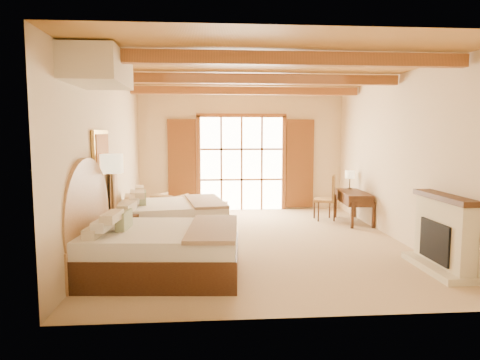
{
  "coord_description": "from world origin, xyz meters",
  "views": [
    {
      "loc": [
        -0.94,
        -8.06,
        2.07
      ],
      "look_at": [
        -0.3,
        0.2,
        1.17
      ],
      "focal_mm": 32.0,
      "sensor_mm": 36.0,
      "label": 1
    }
  ],
  "objects": [
    {
      "name": "floor",
      "position": [
        0.0,
        0.0,
        0.0
      ],
      "size": [
        7.0,
        7.0,
        0.0
      ],
      "primitive_type": "plane",
      "color": "tan",
      "rests_on": "ground"
    },
    {
      "name": "wall_back",
      "position": [
        0.0,
        3.5,
        1.6
      ],
      "size": [
        5.5,
        0.0,
        5.5
      ],
      "primitive_type": "plane",
      "rotation": [
        1.57,
        0.0,
        0.0
      ],
      "color": "beige",
      "rests_on": "ground"
    },
    {
      "name": "wall_left",
      "position": [
        -2.75,
        0.0,
        1.6
      ],
      "size": [
        0.0,
        7.0,
        7.0
      ],
      "primitive_type": "plane",
      "rotation": [
        1.57,
        0.0,
        1.57
      ],
      "color": "beige",
      "rests_on": "ground"
    },
    {
      "name": "wall_right",
      "position": [
        2.75,
        0.0,
        1.6
      ],
      "size": [
        0.0,
        7.0,
        7.0
      ],
      "primitive_type": "plane",
      "rotation": [
        1.57,
        0.0,
        -1.57
      ],
      "color": "beige",
      "rests_on": "ground"
    },
    {
      "name": "ceiling",
      "position": [
        0.0,
        0.0,
        3.2
      ],
      "size": [
        7.0,
        7.0,
        0.0
      ],
      "primitive_type": "plane",
      "rotation": [
        3.14,
        0.0,
        0.0
      ],
      "color": "#BC833A",
      "rests_on": "ground"
    },
    {
      "name": "ceiling_beams",
      "position": [
        0.0,
        0.0,
        3.08
      ],
      "size": [
        5.39,
        4.6,
        0.18
      ],
      "primitive_type": null,
      "color": "#9B5725",
      "rests_on": "ceiling"
    },
    {
      "name": "french_doors",
      "position": [
        0.0,
        3.44,
        1.25
      ],
      "size": [
        3.95,
        0.08,
        2.6
      ],
      "color": "white",
      "rests_on": "ground"
    },
    {
      "name": "fireplace",
      "position": [
        2.6,
        -2.0,
        0.51
      ],
      "size": [
        0.46,
        1.4,
        1.16
      ],
      "color": "beige",
      "rests_on": "ground"
    },
    {
      "name": "painting",
      "position": [
        -2.7,
        -0.75,
        1.75
      ],
      "size": [
        0.06,
        0.95,
        0.75
      ],
      "color": "gold",
      "rests_on": "wall_left"
    },
    {
      "name": "canopy_valance",
      "position": [
        -2.4,
        -2.0,
        2.95
      ],
      "size": [
        0.7,
        1.4,
        0.45
      ],
      "primitive_type": "cube",
      "color": "beige",
      "rests_on": "ceiling"
    },
    {
      "name": "bed_near",
      "position": [
        -1.8,
        -1.86,
        0.45
      ],
      "size": [
        2.4,
        1.89,
        1.5
      ],
      "rotation": [
        0.0,
        0.0,
        -0.08
      ],
      "color": "#442C15",
      "rests_on": "floor"
    },
    {
      "name": "bed_far",
      "position": [
        -1.88,
        0.58,
        0.44
      ],
      "size": [
        2.47,
        2.0,
        1.46
      ],
      "rotation": [
        0.0,
        0.0,
        0.16
      ],
      "color": "#442C15",
      "rests_on": "floor"
    },
    {
      "name": "nightstand",
      "position": [
        -2.5,
        -0.56,
        0.32
      ],
      "size": [
        0.68,
        0.68,
        0.63
      ],
      "primitive_type": "cube",
      "rotation": [
        0.0,
        0.0,
        -0.35
      ],
      "color": "#442C15",
      "rests_on": "floor"
    },
    {
      "name": "floor_lamp",
      "position": [
        -2.5,
        -0.93,
        1.47
      ],
      "size": [
        0.37,
        0.37,
        1.73
      ],
      "color": "#38291A",
      "rests_on": "floor"
    },
    {
      "name": "armchair",
      "position": [
        -1.84,
        2.26,
        0.31
      ],
      "size": [
        0.93,
        0.94,
        0.63
      ],
      "primitive_type": "imported",
      "rotation": [
        0.0,
        0.0,
        -3.68
      ],
      "color": "#A17F4E",
      "rests_on": "floor"
    },
    {
      "name": "ottoman",
      "position": [
        -0.79,
        2.19,
        0.21
      ],
      "size": [
        0.72,
        0.72,
        0.41
      ],
      "primitive_type": "cube",
      "rotation": [
        0.0,
        0.0,
        -0.33
      ],
      "color": "tan",
      "rests_on": "floor"
    },
    {
      "name": "desk",
      "position": [
        2.47,
        1.55,
        0.39
      ],
      "size": [
        0.68,
        1.38,
        0.72
      ],
      "rotation": [
        0.0,
        0.0,
        -0.08
      ],
      "color": "#442C15",
      "rests_on": "floor"
    },
    {
      "name": "desk_chair",
      "position": [
        1.9,
        1.9,
        0.34
      ],
      "size": [
        0.62,
        0.61,
        1.09
      ],
      "rotation": [
        0.0,
        0.0,
        -0.35
      ],
      "color": "#A07342",
      "rests_on": "floor"
    },
    {
      "name": "desk_lamp",
      "position": [
        2.54,
        2.08,
        1.06
      ],
      "size": [
        0.22,
        0.22,
        0.45
      ],
      "color": "#38291A",
      "rests_on": "desk"
    }
  ]
}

